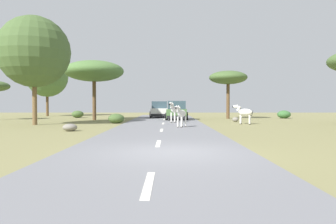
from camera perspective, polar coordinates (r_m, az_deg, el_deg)
name	(u,v)px	position (r m, az deg, el deg)	size (l,w,h in m)	color
ground_plane	(170,153)	(9.96, 0.37, -7.37)	(90.00, 90.00, 0.00)	olive
road	(155,152)	(9.96, -2.36, -7.23)	(6.00, 64.00, 0.05)	slate
lane_markings	(154,157)	(8.97, -2.59, -8.02)	(0.16, 56.00, 0.01)	silver
zebra_0	(180,114)	(20.15, 2.10, -0.32)	(0.89, 1.39, 1.42)	silver
zebra_1	(173,110)	(25.39, 0.87, 0.38)	(0.99, 1.65, 1.66)	silver
zebra_2	(243,112)	(24.44, 13.18, -0.05)	(1.46, 0.98, 1.49)	silver
car_0	(158,110)	(35.11, -1.81, 0.38)	(2.04, 4.35, 1.74)	white
car_1	(175,111)	(30.07, 1.34, 0.19)	(2.18, 4.42, 1.74)	#476B38
tree_0	(92,71)	(30.71, -13.35, 7.09)	(5.51, 5.51, 5.53)	brown
tree_2	(45,76)	(42.14, -21.08, 5.96)	(5.04, 5.04, 7.42)	brown
tree_4	(32,52)	(25.25, -23.09, 9.88)	(5.12, 5.12, 7.84)	brown
tree_5	(227,78)	(33.12, 10.41, 6.00)	(3.86, 3.86, 4.87)	brown
bush_0	(76,114)	(36.05, -16.12, -0.39)	(1.29, 1.16, 0.77)	#425B2D
bush_1	(115,119)	(25.17, -9.51, -1.16)	(1.26, 1.13, 0.75)	#425B2D
bush_3	(282,114)	(35.41, 19.74, -0.40)	(1.38, 1.24, 0.83)	#386633
rock_0	(68,127)	(18.63, -17.40, -2.64)	(0.80, 0.71, 0.42)	gray
rock_2	(234,119)	(27.53, 11.68, -1.32)	(0.53, 0.42, 0.39)	gray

